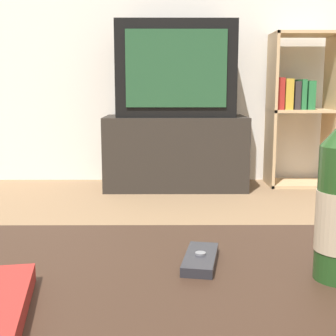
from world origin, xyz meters
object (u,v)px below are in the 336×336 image
(tv_stand, at_px, (175,152))
(bookshelf, at_px, (298,106))
(cell_phone, at_px, (200,259))
(television, at_px, (176,70))

(tv_stand, xyz_separation_m, bookshelf, (0.86, 0.08, 0.32))
(cell_phone, bearing_deg, television, 99.92)
(cell_phone, bearing_deg, bookshelf, 81.94)
(television, xyz_separation_m, bookshelf, (0.86, 0.09, -0.24))
(tv_stand, bearing_deg, cell_phone, -90.39)
(bookshelf, bearing_deg, television, -174.25)
(tv_stand, xyz_separation_m, television, (0.00, -0.00, 0.56))
(television, xyz_separation_m, cell_phone, (-0.02, -2.57, -0.37))
(cell_phone, bearing_deg, tv_stand, 99.92)
(tv_stand, relative_size, bookshelf, 0.91)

